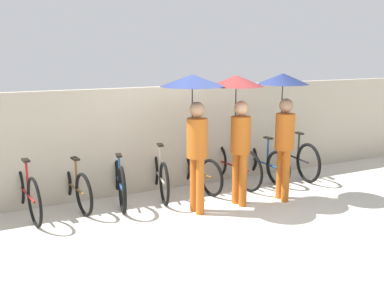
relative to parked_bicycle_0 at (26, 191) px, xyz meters
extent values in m
plane|color=beige|center=(2.56, -1.63, -0.39)|extent=(30.00, 30.00, 0.00)
cube|color=#B2A893|center=(2.56, 0.33, 0.55)|extent=(13.12, 0.12, 1.88)
torus|color=black|center=(-0.07, 0.52, -0.02)|extent=(0.14, 0.74, 0.75)
torus|color=black|center=(0.07, -0.53, -0.02)|extent=(0.14, 0.74, 0.75)
cylinder|color=maroon|center=(0.00, -0.01, -0.02)|extent=(0.17, 1.06, 0.04)
cylinder|color=maroon|center=(0.03, -0.19, 0.25)|extent=(0.04, 0.04, 0.53)
cube|color=black|center=(0.03, -0.19, 0.53)|extent=(0.12, 0.21, 0.03)
cylinder|color=maroon|center=(-0.07, 0.52, 0.30)|extent=(0.04, 0.04, 0.63)
cylinder|color=maroon|center=(-0.07, 0.52, 0.61)|extent=(0.44, 0.08, 0.03)
torus|color=black|center=(0.67, 0.53, -0.05)|extent=(0.15, 0.68, 0.68)
torus|color=black|center=(0.80, -0.41, -0.05)|extent=(0.15, 0.68, 0.68)
cylinder|color=brown|center=(0.73, 0.06, -0.05)|extent=(0.17, 0.95, 0.04)
cylinder|color=brown|center=(0.76, -0.10, 0.19)|extent=(0.04, 0.04, 0.49)
cube|color=black|center=(0.76, -0.10, 0.45)|extent=(0.12, 0.21, 0.03)
cylinder|color=brown|center=(0.67, 0.53, 0.30)|extent=(0.04, 0.04, 0.70)
cylinder|color=brown|center=(0.67, 0.53, 0.65)|extent=(0.44, 0.09, 0.03)
torus|color=black|center=(1.57, 0.52, -0.02)|extent=(0.20, 0.75, 0.75)
torus|color=black|center=(1.36, -0.55, -0.02)|extent=(0.20, 0.75, 0.75)
cylinder|color=#19478C|center=(1.46, -0.02, -0.02)|extent=(0.24, 1.08, 0.04)
cylinder|color=#19478C|center=(1.43, -0.21, 0.21)|extent=(0.04, 0.04, 0.46)
cube|color=black|center=(1.43, -0.21, 0.46)|extent=(0.13, 0.21, 0.03)
cylinder|color=#19478C|center=(1.57, 0.52, 0.34)|extent=(0.04, 0.04, 0.72)
cylinder|color=#19478C|center=(1.57, 0.52, 0.70)|extent=(0.44, 0.11, 0.03)
torus|color=black|center=(2.30, 0.50, -0.03)|extent=(0.20, 0.72, 0.73)
torus|color=black|center=(2.09, -0.51, -0.03)|extent=(0.20, 0.72, 0.73)
cylinder|color=#A59E93|center=(2.20, 0.00, -0.03)|extent=(0.25, 1.02, 0.04)
cylinder|color=#A59E93|center=(2.16, -0.18, 0.26)|extent=(0.04, 0.04, 0.57)
cube|color=black|center=(2.16, -0.18, 0.56)|extent=(0.13, 0.21, 0.03)
cylinder|color=#A59E93|center=(2.30, 0.50, 0.31)|extent=(0.04, 0.04, 0.67)
cylinder|color=#A59E93|center=(2.30, 0.50, 0.64)|extent=(0.44, 0.12, 0.03)
torus|color=black|center=(2.86, 0.51, -0.06)|extent=(0.15, 0.67, 0.67)
torus|color=black|center=(3.00, -0.46, -0.06)|extent=(0.15, 0.67, 0.67)
cylinder|color=brown|center=(2.93, 0.03, -0.06)|extent=(0.17, 0.97, 0.04)
cylinder|color=brown|center=(2.95, -0.14, 0.25)|extent=(0.04, 0.04, 0.62)
cube|color=black|center=(2.95, -0.14, 0.58)|extent=(0.12, 0.21, 0.03)
cylinder|color=brown|center=(2.86, 0.51, 0.27)|extent=(0.04, 0.04, 0.66)
cylinder|color=brown|center=(2.86, 0.51, 0.60)|extent=(0.44, 0.09, 0.03)
torus|color=black|center=(3.60, 0.50, -0.01)|extent=(0.14, 0.76, 0.76)
torus|color=black|center=(3.72, -0.53, -0.01)|extent=(0.14, 0.76, 0.76)
cylinder|color=maroon|center=(3.66, -0.02, -0.01)|extent=(0.16, 1.03, 0.04)
cylinder|color=maroon|center=(3.68, -0.20, 0.25)|extent=(0.04, 0.04, 0.52)
cube|color=black|center=(3.68, -0.20, 0.53)|extent=(0.11, 0.21, 0.03)
cylinder|color=maroon|center=(3.60, 0.50, 0.34)|extent=(0.04, 0.04, 0.70)
cylinder|color=maroon|center=(3.60, 0.50, 0.69)|extent=(0.44, 0.08, 0.03)
torus|color=black|center=(4.37, 0.50, -0.05)|extent=(0.09, 0.68, 0.68)
torus|color=black|center=(4.41, -0.49, -0.05)|extent=(0.09, 0.68, 0.68)
cylinder|color=#19478C|center=(4.39, 0.01, -0.05)|extent=(0.07, 1.00, 0.04)
cylinder|color=#19478C|center=(4.40, -0.17, 0.20)|extent=(0.04, 0.04, 0.51)
cube|color=black|center=(4.40, -0.17, 0.47)|extent=(0.10, 0.20, 0.03)
cylinder|color=#19478C|center=(4.37, 0.50, 0.29)|extent=(0.04, 0.04, 0.69)
cylinder|color=#19478C|center=(4.37, 0.50, 0.63)|extent=(0.44, 0.04, 0.03)
torus|color=black|center=(5.18, 0.50, 0.00)|extent=(0.15, 0.78, 0.77)
torus|color=black|center=(5.06, -0.57, 0.00)|extent=(0.15, 0.78, 0.77)
cylinder|color=black|center=(5.12, -0.04, 0.00)|extent=(0.16, 1.08, 0.04)
cylinder|color=black|center=(5.10, -0.22, 0.25)|extent=(0.04, 0.04, 0.51)
cube|color=black|center=(5.10, -0.22, 0.52)|extent=(0.11, 0.21, 0.03)
cylinder|color=black|center=(5.18, 0.50, 0.32)|extent=(0.04, 0.04, 0.65)
cylinder|color=black|center=(5.18, 0.50, 0.65)|extent=(0.44, 0.08, 0.03)
cylinder|color=#B25619|center=(2.43, -1.13, 0.05)|extent=(0.13, 0.13, 0.89)
cylinder|color=#B25619|center=(2.41, -0.95, 0.05)|extent=(0.13, 0.13, 0.89)
cylinder|color=#B25619|center=(2.42, -1.04, 0.80)|extent=(0.32, 0.32, 0.61)
sphere|color=tan|center=(2.42, -1.04, 1.24)|extent=(0.23, 0.23, 0.23)
cylinder|color=#332D28|center=(2.41, -0.90, 1.21)|extent=(0.02, 0.02, 0.74)
cone|color=#19234C|center=(2.41, -0.90, 1.67)|extent=(0.98, 0.98, 0.18)
cylinder|color=#B25619|center=(3.22, -1.12, 0.05)|extent=(0.13, 0.13, 0.88)
cylinder|color=#B25619|center=(3.20, -0.95, 0.05)|extent=(0.13, 0.13, 0.88)
cylinder|color=#B25619|center=(3.21, -1.04, 0.78)|extent=(0.32, 0.32, 0.60)
sphere|color=tan|center=(3.21, -1.04, 1.22)|extent=(0.23, 0.23, 0.23)
cylinder|color=#332D28|center=(3.19, -0.90, 1.18)|extent=(0.02, 0.02, 0.73)
cone|color=#591919|center=(3.19, -0.90, 1.64)|extent=(0.88, 0.88, 0.18)
cylinder|color=#B25619|center=(3.98, -1.25, 0.05)|extent=(0.13, 0.13, 0.89)
cylinder|color=#B25619|center=(4.01, -1.07, 0.05)|extent=(0.13, 0.13, 0.89)
cylinder|color=#B25619|center=(3.99, -1.16, 0.80)|extent=(0.32, 0.32, 0.60)
sphere|color=#997051|center=(3.99, -1.16, 1.23)|extent=(0.23, 0.23, 0.23)
cylinder|color=#332D28|center=(4.01, -1.02, 1.20)|extent=(0.02, 0.02, 0.74)
cone|color=#19234C|center=(4.01, -1.02, 1.66)|extent=(0.86, 0.86, 0.18)
camera|label=1|loc=(-0.45, -6.74, 2.09)|focal=40.00mm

